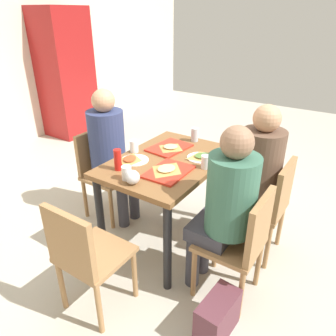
{
  "coord_description": "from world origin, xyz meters",
  "views": [
    {
      "loc": [
        -1.91,
        -1.26,
        1.82
      ],
      "look_at": [
        0.0,
        0.0,
        0.69
      ],
      "focal_mm": 33.93,
      "sensor_mm": 36.0,
      "label": 1
    }
  ],
  "objects_px": {
    "main_table": "(168,172)",
    "drink_fridge": "(66,74)",
    "chair_near_right": "(269,202)",
    "plastic_cup_a": "(134,146)",
    "chair_far_side": "(101,168)",
    "pizza_slice_b": "(171,147)",
    "chair_near_left": "(242,240)",
    "person_far_side": "(110,147)",
    "person_in_brown_jacket": "(255,170)",
    "pizza_slice_d": "(204,156)",
    "pizza_slice_c": "(130,159)",
    "plastic_cup_c": "(127,173)",
    "condiment_bottle": "(118,160)",
    "soda_can": "(195,135)",
    "chair_left_end": "(85,254)",
    "handbag": "(218,317)",
    "person_in_red": "(226,202)",
    "pizza_slice_a": "(167,169)",
    "tray_red_far": "(169,148)",
    "plastic_cup_b": "(206,162)",
    "foil_bundle": "(133,177)",
    "paper_plate_near_edge": "(201,158)",
    "tray_red_near": "(169,172)",
    "paper_plate_center": "(135,160)"
  },
  "relations": [
    {
      "from": "person_in_brown_jacket",
      "to": "pizza_slice_c",
      "type": "height_order",
      "value": "person_in_brown_jacket"
    },
    {
      "from": "chair_near_left",
      "to": "tray_red_near",
      "type": "xyz_separation_m",
      "value": [
        0.08,
        0.63,
        0.29
      ]
    },
    {
      "from": "pizza_slice_b",
      "to": "pizza_slice_d",
      "type": "bearing_deg",
      "value": -88.96
    },
    {
      "from": "person_in_red",
      "to": "pizza_slice_a",
      "type": "distance_m",
      "value": 0.52
    },
    {
      "from": "main_table",
      "to": "pizza_slice_c",
      "type": "height_order",
      "value": "pizza_slice_c"
    },
    {
      "from": "plastic_cup_b",
      "to": "plastic_cup_c",
      "type": "relative_size",
      "value": 1.0
    },
    {
      "from": "plastic_cup_c",
      "to": "condiment_bottle",
      "type": "relative_size",
      "value": 0.62
    },
    {
      "from": "person_far_side",
      "to": "condiment_bottle",
      "type": "distance_m",
      "value": 0.56
    },
    {
      "from": "soda_can",
      "to": "foil_bundle",
      "type": "distance_m",
      "value": 0.93
    },
    {
      "from": "paper_plate_near_edge",
      "to": "soda_can",
      "type": "relative_size",
      "value": 1.8
    },
    {
      "from": "pizza_slice_c",
      "to": "plastic_cup_b",
      "type": "xyz_separation_m",
      "value": [
        0.22,
        -0.55,
        0.03
      ]
    },
    {
      "from": "person_in_brown_jacket",
      "to": "tray_red_near",
      "type": "height_order",
      "value": "person_in_brown_jacket"
    },
    {
      "from": "chair_near_right",
      "to": "plastic_cup_a",
      "type": "distance_m",
      "value": 1.17
    },
    {
      "from": "paper_plate_near_edge",
      "to": "plastic_cup_c",
      "type": "distance_m",
      "value": 0.66
    },
    {
      "from": "plastic_cup_b",
      "to": "drink_fridge",
      "type": "bearing_deg",
      "value": 66.05
    },
    {
      "from": "person_far_side",
      "to": "condiment_bottle",
      "type": "bearing_deg",
      "value": -130.57
    },
    {
      "from": "chair_near_right",
      "to": "person_far_side",
      "type": "relative_size",
      "value": 0.67
    },
    {
      "from": "person_in_brown_jacket",
      "to": "pizza_slice_b",
      "type": "relative_size",
      "value": 6.99
    },
    {
      "from": "tray_red_far",
      "to": "pizza_slice_d",
      "type": "bearing_deg",
      "value": -92.12
    },
    {
      "from": "paper_plate_center",
      "to": "person_far_side",
      "type": "bearing_deg",
      "value": 68.44
    },
    {
      "from": "handbag",
      "to": "drink_fridge",
      "type": "relative_size",
      "value": 0.17
    },
    {
      "from": "person_in_red",
      "to": "paper_plate_near_edge",
      "type": "height_order",
      "value": "person_in_red"
    },
    {
      "from": "person_in_red",
      "to": "handbag",
      "type": "distance_m",
      "value": 0.7
    },
    {
      "from": "main_table",
      "to": "tray_red_near",
      "type": "xyz_separation_m",
      "value": [
        -0.19,
        -0.13,
        0.12
      ]
    },
    {
      "from": "pizza_slice_d",
      "to": "drink_fridge",
      "type": "distance_m",
      "value": 3.33
    },
    {
      "from": "paper_plate_near_edge",
      "to": "pizza_slice_c",
      "type": "xyz_separation_m",
      "value": [
        -0.35,
        0.44,
        0.01
      ]
    },
    {
      "from": "soda_can",
      "to": "condiment_bottle",
      "type": "xyz_separation_m",
      "value": [
        -0.82,
        0.19,
        0.02
      ]
    },
    {
      "from": "tray_red_near",
      "to": "soda_can",
      "type": "xyz_separation_m",
      "value": [
        0.65,
        0.15,
        0.05
      ]
    },
    {
      "from": "paper_plate_near_edge",
      "to": "condiment_bottle",
      "type": "xyz_separation_m",
      "value": [
        -0.52,
        0.41,
        0.08
      ]
    },
    {
      "from": "person_in_brown_jacket",
      "to": "pizza_slice_d",
      "type": "height_order",
      "value": "person_in_brown_jacket"
    },
    {
      "from": "main_table",
      "to": "drink_fridge",
      "type": "height_order",
      "value": "drink_fridge"
    },
    {
      "from": "chair_left_end",
      "to": "pizza_slice_d",
      "type": "height_order",
      "value": "chair_left_end"
    },
    {
      "from": "pizza_slice_d",
      "to": "drink_fridge",
      "type": "bearing_deg",
      "value": 67.79
    },
    {
      "from": "chair_far_side",
      "to": "pizza_slice_b",
      "type": "bearing_deg",
      "value": -75.64
    },
    {
      "from": "soda_can",
      "to": "main_table",
      "type": "bearing_deg",
      "value": -177.68
    },
    {
      "from": "chair_left_end",
      "to": "handbag",
      "type": "xyz_separation_m",
      "value": [
        0.31,
        -0.78,
        -0.35
      ]
    },
    {
      "from": "main_table",
      "to": "chair_far_side",
      "type": "bearing_deg",
      "value": 90.0
    },
    {
      "from": "person_in_brown_jacket",
      "to": "plastic_cup_b",
      "type": "relative_size",
      "value": 12.45
    },
    {
      "from": "chair_near_left",
      "to": "soda_can",
      "type": "distance_m",
      "value": 1.12
    },
    {
      "from": "pizza_slice_b",
      "to": "condiment_bottle",
      "type": "bearing_deg",
      "value": 167.19
    },
    {
      "from": "chair_left_end",
      "to": "plastic_cup_b",
      "type": "bearing_deg",
      "value": -18.45
    },
    {
      "from": "tray_red_far",
      "to": "paper_plate_near_edge",
      "type": "distance_m",
      "value": 0.32
    },
    {
      "from": "person_far_side",
      "to": "pizza_slice_a",
      "type": "relative_size",
      "value": 5.68
    },
    {
      "from": "person_in_red",
      "to": "soda_can",
      "type": "xyz_separation_m",
      "value": [
        0.73,
        0.64,
        0.1
      ]
    },
    {
      "from": "chair_near_left",
      "to": "plastic_cup_c",
      "type": "xyz_separation_m",
      "value": [
        -0.16,
        0.82,
        0.33
      ]
    },
    {
      "from": "chair_near_right",
      "to": "plastic_cup_c",
      "type": "xyz_separation_m",
      "value": [
        -0.71,
        0.82,
        0.33
      ]
    },
    {
      "from": "chair_left_end",
      "to": "soda_can",
      "type": "xyz_separation_m",
      "value": [
        1.39,
        0.02,
        0.34
      ]
    },
    {
      "from": "chair_near_left",
      "to": "person_far_side",
      "type": "xyz_separation_m",
      "value": [
        0.27,
        1.38,
        0.25
      ]
    },
    {
      "from": "pizza_slice_d",
      "to": "handbag",
      "type": "height_order",
      "value": "pizza_slice_d"
    },
    {
      "from": "tray_red_near",
      "to": "foil_bundle",
      "type": "bearing_deg",
      "value": 157.53
    }
  ]
}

